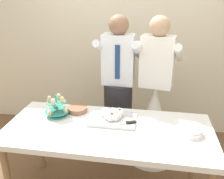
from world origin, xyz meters
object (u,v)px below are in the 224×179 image
object	(u,v)px
dessert_table	(108,135)
person_bride	(154,114)
cupcake_stand	(57,107)
round_cake	(78,110)
plate_stack	(191,132)
main_cake_tray	(113,116)
person_groom	(118,97)

from	to	relation	value
dessert_table	person_bride	distance (m)	0.81
cupcake_stand	round_cake	distance (m)	0.20
round_cake	person_bride	world-z (taller)	person_bride
plate_stack	round_cake	distance (m)	1.06
dessert_table	cupcake_stand	bearing A→B (deg)	164.15
dessert_table	plate_stack	xyz separation A→B (m)	(0.69, 0.01, 0.10)
main_cake_tray	person_groom	size ratio (longest dim) A/B	0.26
cupcake_stand	dessert_table	bearing A→B (deg)	-15.85
round_cake	person_bride	bearing A→B (deg)	32.03
main_cake_tray	person_groom	world-z (taller)	person_groom
round_cake	person_bride	distance (m)	0.90
plate_stack	person_groom	xyz separation A→B (m)	(-0.71, 0.71, -0.06)
main_cake_tray	person_bride	world-z (taller)	person_bride
plate_stack	person_bride	xyz separation A→B (m)	(-0.30, 0.69, -0.22)
dessert_table	person_groom	size ratio (longest dim) A/B	1.08
cupcake_stand	person_bride	world-z (taller)	person_bride
dessert_table	main_cake_tray	size ratio (longest dim) A/B	4.20
dessert_table	plate_stack	distance (m)	0.70
dessert_table	person_bride	world-z (taller)	person_bride
main_cake_tray	plate_stack	world-z (taller)	main_cake_tray
plate_stack	person_groom	size ratio (longest dim) A/B	0.12
cupcake_stand	plate_stack	world-z (taller)	cupcake_stand
plate_stack	main_cake_tray	bearing A→B (deg)	168.77
cupcake_stand	main_cake_tray	bearing A→B (deg)	-0.57
cupcake_stand	plate_stack	xyz separation A→B (m)	(1.21, -0.14, -0.06)
cupcake_stand	person_groom	size ratio (longest dim) A/B	0.14
main_cake_tray	round_cake	world-z (taller)	main_cake_tray
cupcake_stand	person_groom	distance (m)	0.77
dessert_table	round_cake	xyz separation A→B (m)	(-0.34, 0.24, 0.10)
main_cake_tray	cupcake_stand	bearing A→B (deg)	179.43
round_cake	person_groom	world-z (taller)	person_groom
dessert_table	person_groom	bearing A→B (deg)	91.13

